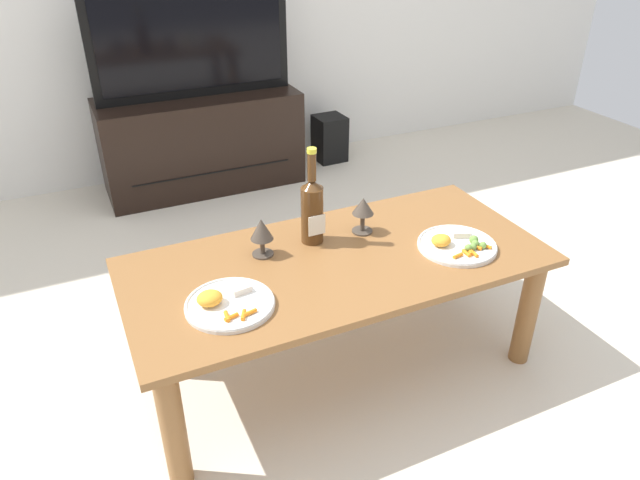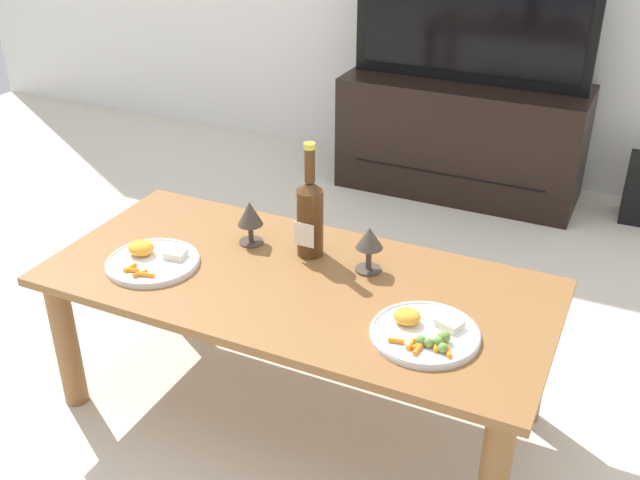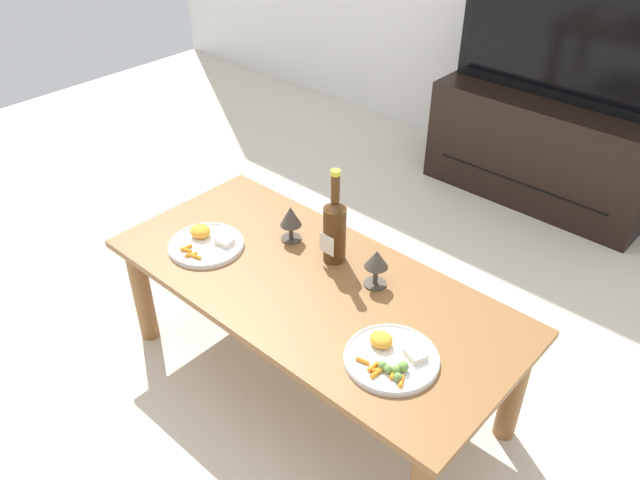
{
  "view_description": "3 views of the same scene",
  "coord_description": "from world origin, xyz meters",
  "px_view_note": "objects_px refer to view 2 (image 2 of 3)",
  "views": [
    {
      "loc": [
        -0.74,
        -1.45,
        1.47
      ],
      "look_at": [
        -0.05,
        0.04,
        0.52
      ],
      "focal_mm": 32.77,
      "sensor_mm": 36.0,
      "label": 1
    },
    {
      "loc": [
        0.79,
        -1.53,
        1.51
      ],
      "look_at": [
        0.04,
        0.06,
        0.55
      ],
      "focal_mm": 41.54,
      "sensor_mm": 36.0,
      "label": 2
    },
    {
      "loc": [
        1.09,
        -1.16,
        1.74
      ],
      "look_at": [
        -0.04,
        0.09,
        0.56
      ],
      "focal_mm": 35.56,
      "sensor_mm": 36.0,
      "label": 3
    }
  ],
  "objects_px": {
    "tv_stand": "(461,138)",
    "tv_screen": "(473,15)",
    "goblet_right": "(369,241)",
    "dinner_plate_right": "(425,332)",
    "dinner_plate_left": "(152,260)",
    "wine_bottle": "(310,214)",
    "dining_table": "(297,302)",
    "goblet_left": "(250,216)"
  },
  "relations": [
    {
      "from": "goblet_left",
      "to": "wine_bottle",
      "type": "bearing_deg",
      "value": 4.71
    },
    {
      "from": "tv_screen",
      "to": "dinner_plate_left",
      "type": "distance_m",
      "value": 1.92
    },
    {
      "from": "dining_table",
      "to": "goblet_right",
      "type": "distance_m",
      "value": 0.26
    },
    {
      "from": "dinner_plate_left",
      "to": "dinner_plate_right",
      "type": "bearing_deg",
      "value": -0.21
    },
    {
      "from": "wine_bottle",
      "to": "dinner_plate_left",
      "type": "height_order",
      "value": "wine_bottle"
    },
    {
      "from": "dining_table",
      "to": "dinner_plate_right",
      "type": "bearing_deg",
      "value": -14.65
    },
    {
      "from": "tv_screen",
      "to": "goblet_right",
      "type": "xyz_separation_m",
      "value": [
        0.17,
        -1.61,
        -0.29
      ]
    },
    {
      "from": "goblet_left",
      "to": "goblet_right",
      "type": "xyz_separation_m",
      "value": [
        0.37,
        0.0,
        0.0
      ]
    },
    {
      "from": "dinner_plate_left",
      "to": "tv_stand",
      "type": "bearing_deg",
      "value": 78.02
    },
    {
      "from": "tv_stand",
      "to": "dinner_plate_right",
      "type": "relative_size",
      "value": 4.19
    },
    {
      "from": "goblet_right",
      "to": "dinner_plate_right",
      "type": "bearing_deg",
      "value": -44.14
    },
    {
      "from": "tv_screen",
      "to": "dinner_plate_right",
      "type": "distance_m",
      "value": 1.93
    },
    {
      "from": "tv_screen",
      "to": "dinner_plate_left",
      "type": "bearing_deg",
      "value": -102.0
    },
    {
      "from": "dinner_plate_right",
      "to": "dining_table",
      "type": "bearing_deg",
      "value": 165.35
    },
    {
      "from": "tv_stand",
      "to": "tv_screen",
      "type": "xyz_separation_m",
      "value": [
        0.0,
        -0.0,
        0.57
      ]
    },
    {
      "from": "tv_stand",
      "to": "tv_screen",
      "type": "distance_m",
      "value": 0.57
    },
    {
      "from": "tv_stand",
      "to": "goblet_left",
      "type": "relative_size",
      "value": 8.35
    },
    {
      "from": "dining_table",
      "to": "dinner_plate_right",
      "type": "xyz_separation_m",
      "value": [
        0.4,
        -0.1,
        0.09
      ]
    },
    {
      "from": "dinner_plate_right",
      "to": "tv_screen",
      "type": "bearing_deg",
      "value": 102.57
    },
    {
      "from": "dining_table",
      "to": "wine_bottle",
      "type": "height_order",
      "value": "wine_bottle"
    },
    {
      "from": "dinner_plate_right",
      "to": "wine_bottle",
      "type": "bearing_deg",
      "value": 149.88
    },
    {
      "from": "goblet_left",
      "to": "goblet_right",
      "type": "height_order",
      "value": "goblet_left"
    },
    {
      "from": "wine_bottle",
      "to": "dinner_plate_right",
      "type": "bearing_deg",
      "value": -30.12
    },
    {
      "from": "tv_stand",
      "to": "goblet_left",
      "type": "bearing_deg",
      "value": -97.11
    },
    {
      "from": "tv_screen",
      "to": "dinner_plate_right",
      "type": "relative_size",
      "value": 4.03
    },
    {
      "from": "tv_stand",
      "to": "goblet_right",
      "type": "bearing_deg",
      "value": -83.9
    },
    {
      "from": "tv_screen",
      "to": "wine_bottle",
      "type": "relative_size",
      "value": 3.17
    },
    {
      "from": "tv_screen",
      "to": "dining_table",
      "type": "bearing_deg",
      "value": -89.57
    },
    {
      "from": "tv_stand",
      "to": "tv_screen",
      "type": "height_order",
      "value": "tv_screen"
    },
    {
      "from": "tv_stand",
      "to": "dinner_plate_right",
      "type": "distance_m",
      "value": 1.9
    },
    {
      "from": "tv_screen",
      "to": "wine_bottle",
      "type": "height_order",
      "value": "tv_screen"
    },
    {
      "from": "goblet_left",
      "to": "dinner_plate_right",
      "type": "relative_size",
      "value": 0.5
    },
    {
      "from": "dinner_plate_left",
      "to": "dinner_plate_right",
      "type": "xyz_separation_m",
      "value": [
        0.8,
        -0.0,
        -0.0
      ]
    },
    {
      "from": "dining_table",
      "to": "tv_stand",
      "type": "xyz_separation_m",
      "value": [
        -0.01,
        1.74,
        -0.11
      ]
    },
    {
      "from": "tv_stand",
      "to": "goblet_left",
      "type": "xyz_separation_m",
      "value": [
        -0.2,
        -1.62,
        0.28
      ]
    },
    {
      "from": "dining_table",
      "to": "wine_bottle",
      "type": "bearing_deg",
      "value": 100.84
    },
    {
      "from": "tv_screen",
      "to": "goblet_left",
      "type": "bearing_deg",
      "value": -97.12
    },
    {
      "from": "goblet_right",
      "to": "tv_stand",
      "type": "bearing_deg",
      "value": 96.1
    },
    {
      "from": "wine_bottle",
      "to": "dinner_plate_right",
      "type": "xyz_separation_m",
      "value": [
        0.43,
        -0.25,
        -0.12
      ]
    },
    {
      "from": "tv_stand",
      "to": "tv_screen",
      "type": "bearing_deg",
      "value": -90.0
    },
    {
      "from": "goblet_right",
      "to": "dining_table",
      "type": "bearing_deg",
      "value": -141.43
    },
    {
      "from": "tv_stand",
      "to": "wine_bottle",
      "type": "height_order",
      "value": "wine_bottle"
    }
  ]
}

